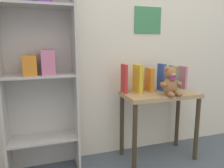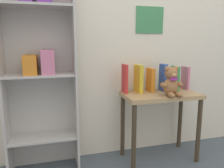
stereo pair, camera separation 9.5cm
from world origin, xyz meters
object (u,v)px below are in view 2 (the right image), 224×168
object	(u,v)px
display_table	(160,105)
book_standing_blue	(163,78)
book_standing_pink	(185,78)
book_standing_red	(125,79)
book_standing_orange	(150,80)
book_standing_yellow	(138,79)
book_standing_green	(175,78)
bookshelf_side	(40,63)
teddy_bear	(171,82)

from	to	relation	value
display_table	book_standing_blue	size ratio (longest dim) A/B	2.70
book_standing_blue	book_standing_pink	xyz separation A→B (m)	(0.25, 0.02, -0.02)
book_standing_red	book_standing_orange	bearing A→B (deg)	-1.17
book_standing_yellow	book_standing_green	bearing A→B (deg)	-2.42
book_standing_red	bookshelf_side	bearing A→B (deg)	178.39
teddy_bear	book_standing_blue	size ratio (longest dim) A/B	1.00
display_table	book_standing_pink	size ratio (longest dim) A/B	3.10
book_standing_yellow	book_standing_blue	world-z (taller)	same
book_standing_red	book_standing_pink	distance (m)	0.62
book_standing_red	book_standing_yellow	world-z (taller)	book_standing_red
teddy_bear	book_standing_green	bearing A→B (deg)	51.91
book_standing_red	book_standing_yellow	distance (m)	0.13
bookshelf_side	book_standing_blue	world-z (taller)	bookshelf_side
book_standing_orange	book_standing_pink	size ratio (longest dim) A/B	0.99
book_standing_orange	book_standing_blue	bearing A→B (deg)	-3.47
book_standing_orange	book_standing_yellow	bearing A→B (deg)	-173.93
display_table	teddy_bear	size ratio (longest dim) A/B	2.70
bookshelf_side	book_standing_green	distance (m)	1.23
book_standing_green	book_standing_blue	bearing A→B (deg)	178.20
display_table	book_standing_orange	world-z (taller)	book_standing_orange
bookshelf_side	book_standing_orange	world-z (taller)	bookshelf_side
teddy_bear	book_standing_pink	distance (m)	0.35
book_standing_orange	bookshelf_side	bearing A→B (deg)	179.05
display_table	book_standing_red	distance (m)	0.41
book_standing_yellow	book_standing_orange	bearing A→B (deg)	3.01
teddy_bear	book_standing_pink	bearing A→B (deg)	37.70
book_standing_orange	display_table	bearing A→B (deg)	-56.60
book_standing_red	book_standing_pink	size ratio (longest dim) A/B	1.17
book_standing_orange	book_standing_blue	world-z (taller)	book_standing_blue
book_standing_yellow	book_standing_green	distance (m)	0.37
book_standing_blue	book_standing_orange	bearing A→B (deg)	173.73
book_standing_green	book_standing_pink	xyz separation A→B (m)	(0.12, 0.02, -0.00)
book_standing_green	book_standing_orange	bearing A→B (deg)	176.80
bookshelf_side	book_standing_yellow	distance (m)	0.86
bookshelf_side	book_standing_blue	size ratio (longest dim) A/B	6.54
book_standing_orange	book_standing_blue	xyz separation A→B (m)	(0.12, -0.01, 0.02)
book_standing_blue	book_standing_pink	world-z (taller)	book_standing_blue
bookshelf_side	display_table	distance (m)	1.11
bookshelf_side	teddy_bear	world-z (taller)	bookshelf_side
book_standing_green	display_table	bearing A→B (deg)	-155.94
display_table	book_standing_blue	distance (m)	0.26
book_standing_green	book_standing_red	bearing A→B (deg)	177.52
bookshelf_side	book_standing_orange	distance (m)	0.98
book_standing_blue	display_table	bearing A→B (deg)	-127.34
book_standing_yellow	book_standing_blue	distance (m)	0.25
bookshelf_side	display_table	bearing A→B (deg)	-6.98
display_table	book_standing_red	xyz separation A→B (m)	(-0.31, 0.10, 0.24)
bookshelf_side	book_standing_green	bearing A→B (deg)	-1.93
bookshelf_side	book_standing_pink	xyz separation A→B (m)	(1.34, -0.02, -0.17)
book_standing_red	book_standing_orange	size ratio (longest dim) A/B	1.18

